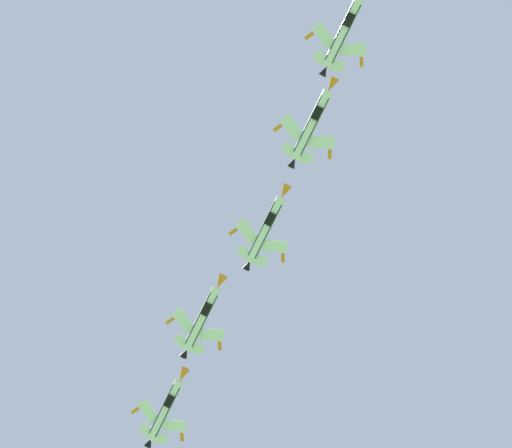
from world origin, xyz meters
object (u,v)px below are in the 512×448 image
at_px(fighter_jet_left_wing, 312,124).
at_px(fighter_jet_right_outer, 166,408).
at_px(fighter_jet_left_outer, 203,317).
at_px(fighter_jet_lead, 344,31).
at_px(fighter_jet_right_wing, 266,228).

bearing_deg(fighter_jet_left_wing, fighter_jet_right_outer, -89.36).
distance_m(fighter_jet_left_outer, fighter_jet_right_outer, 18.32).
xyz_separation_m(fighter_jet_lead, fighter_jet_left_wing, (-6.81, 13.69, -3.16)).
xyz_separation_m(fighter_jet_right_wing, fighter_jet_right_outer, (-21.17, 29.70, -0.26)).
height_order(fighter_jet_left_wing, fighter_jet_right_wing, fighter_jet_right_wing).
bearing_deg(fighter_jet_right_wing, fighter_jet_left_wing, 86.82).
bearing_deg(fighter_jet_right_outer, fighter_jet_left_outer, 85.60).
xyz_separation_m(fighter_jet_right_wing, fighter_jet_left_outer, (-12.46, 13.62, -1.43)).
xyz_separation_m(fighter_jet_left_wing, fighter_jet_left_outer, (-21.90, 30.20, 0.26)).
height_order(fighter_jet_lead, fighter_jet_left_outer, fighter_jet_lead).
bearing_deg(fighter_jet_right_wing, fighter_jet_lead, 85.39).
relative_size(fighter_jet_left_wing, fighter_jet_right_wing, 1.00).
bearing_deg(fighter_jet_right_wing, fighter_jet_left_outer, -80.38).
bearing_deg(fighter_jet_left_wing, fighter_jet_lead, 83.62).
bearing_deg(fighter_jet_left_wing, fighter_jet_right_wing, -93.18).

